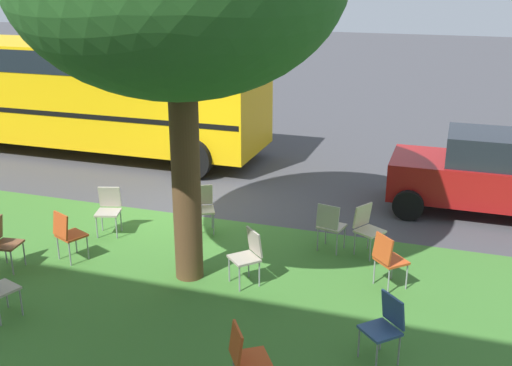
{
  "coord_description": "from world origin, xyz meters",
  "views": [
    {
      "loc": [
        -4.71,
        10.5,
        4.59
      ],
      "look_at": [
        -1.54,
        0.97,
        1.12
      ],
      "focal_mm": 42.76,
      "sensor_mm": 36.0,
      "label": 1
    }
  ],
  "objects_px": {
    "chair_1": "(67,232)",
    "parked_car": "(489,173)",
    "chair_3": "(248,253)",
    "school_bus": "(72,86)",
    "chair_4": "(245,355)",
    "chair_10": "(388,257)",
    "chair_11": "(385,323)",
    "chair_8": "(202,205)",
    "chair_6": "(367,226)",
    "chair_2": "(109,207)",
    "chair_0": "(2,240)",
    "chair_5": "(330,224)"
  },
  "relations": [
    {
      "from": "chair_1",
      "to": "parked_car",
      "type": "xyz_separation_m",
      "value": [
        -6.66,
        -4.51,
        0.32
      ]
    },
    {
      "from": "chair_3",
      "to": "school_bus",
      "type": "xyz_separation_m",
      "value": [
        6.92,
        -5.68,
        1.24
      ]
    },
    {
      "from": "chair_4",
      "to": "chair_10",
      "type": "distance_m",
      "value": 3.28
    },
    {
      "from": "chair_4",
      "to": "chair_11",
      "type": "relative_size",
      "value": 1.0
    },
    {
      "from": "chair_4",
      "to": "chair_10",
      "type": "relative_size",
      "value": 1.0
    },
    {
      "from": "chair_3",
      "to": "chair_10",
      "type": "distance_m",
      "value": 2.12
    },
    {
      "from": "chair_8",
      "to": "chair_10",
      "type": "bearing_deg",
      "value": 162.28
    },
    {
      "from": "chair_4",
      "to": "chair_6",
      "type": "xyz_separation_m",
      "value": [
        -0.74,
        -4.14,
        0.0
      ]
    },
    {
      "from": "parked_car",
      "to": "school_bus",
      "type": "xyz_separation_m",
      "value": [
        10.47,
        -1.38,
        0.92
      ]
    },
    {
      "from": "chair_1",
      "to": "chair_2",
      "type": "distance_m",
      "value": 1.23
    },
    {
      "from": "school_bus",
      "to": "chair_6",
      "type": "bearing_deg",
      "value": 154.5
    },
    {
      "from": "chair_0",
      "to": "chair_10",
      "type": "bearing_deg",
      "value": -167.46
    },
    {
      "from": "parked_car",
      "to": "chair_11",
      "type": "bearing_deg",
      "value": 77.0
    },
    {
      "from": "chair_6",
      "to": "chair_10",
      "type": "distance_m",
      "value": 1.2
    },
    {
      "from": "chair_0",
      "to": "chair_1",
      "type": "height_order",
      "value": "same"
    },
    {
      "from": "chair_11",
      "to": "school_bus",
      "type": "distance_m",
      "value": 11.62
    },
    {
      "from": "chair_4",
      "to": "chair_0",
      "type": "bearing_deg",
      "value": -19.79
    },
    {
      "from": "chair_11",
      "to": "school_bus",
      "type": "height_order",
      "value": "school_bus"
    },
    {
      "from": "chair_0",
      "to": "chair_4",
      "type": "distance_m",
      "value": 5.06
    },
    {
      "from": "chair_1",
      "to": "chair_8",
      "type": "xyz_separation_m",
      "value": [
        -1.63,
        -1.87,
        0.0
      ]
    },
    {
      "from": "chair_3",
      "to": "chair_11",
      "type": "relative_size",
      "value": 1.0
    },
    {
      "from": "chair_5",
      "to": "school_bus",
      "type": "height_order",
      "value": "school_bus"
    },
    {
      "from": "chair_4",
      "to": "chair_1",
      "type": "bearing_deg",
      "value": -30.28
    },
    {
      "from": "chair_2",
      "to": "chair_11",
      "type": "bearing_deg",
      "value": 155.96
    },
    {
      "from": "chair_2",
      "to": "chair_3",
      "type": "distance_m",
      "value": 3.23
    },
    {
      "from": "chair_5",
      "to": "chair_10",
      "type": "relative_size",
      "value": 1.0
    },
    {
      "from": "parked_car",
      "to": "school_bus",
      "type": "relative_size",
      "value": 0.36
    },
    {
      "from": "chair_5",
      "to": "school_bus",
      "type": "relative_size",
      "value": 0.08
    },
    {
      "from": "chair_2",
      "to": "chair_11",
      "type": "height_order",
      "value": "same"
    },
    {
      "from": "chair_1",
      "to": "chair_4",
      "type": "height_order",
      "value": "same"
    },
    {
      "from": "chair_3",
      "to": "chair_6",
      "type": "distance_m",
      "value": 2.27
    },
    {
      "from": "chair_1",
      "to": "parked_car",
      "type": "distance_m",
      "value": 8.05
    },
    {
      "from": "chair_2",
      "to": "chair_10",
      "type": "distance_m",
      "value": 5.14
    },
    {
      "from": "chair_8",
      "to": "parked_car",
      "type": "height_order",
      "value": "parked_car"
    },
    {
      "from": "chair_6",
      "to": "chair_3",
      "type": "bearing_deg",
      "value": 46.17
    },
    {
      "from": "chair_6",
      "to": "chair_2",
      "type": "bearing_deg",
      "value": 7.58
    },
    {
      "from": "chair_0",
      "to": "school_bus",
      "type": "relative_size",
      "value": 0.08
    },
    {
      "from": "chair_0",
      "to": "chair_8",
      "type": "height_order",
      "value": "same"
    },
    {
      "from": "chair_1",
      "to": "chair_3",
      "type": "bearing_deg",
      "value": -176.17
    },
    {
      "from": "parked_car",
      "to": "chair_10",
      "type": "bearing_deg",
      "value": 68.31
    },
    {
      "from": "chair_4",
      "to": "chair_2",
      "type": "bearing_deg",
      "value": -42.13
    },
    {
      "from": "chair_1",
      "to": "chair_10",
      "type": "distance_m",
      "value": 5.22
    },
    {
      "from": "chair_0",
      "to": "chair_5",
      "type": "height_order",
      "value": "same"
    },
    {
      "from": "chair_2",
      "to": "chair_11",
      "type": "relative_size",
      "value": 1.0
    },
    {
      "from": "chair_10",
      "to": "chair_11",
      "type": "height_order",
      "value": "same"
    },
    {
      "from": "chair_1",
      "to": "chair_5",
      "type": "bearing_deg",
      "value": -156.76
    },
    {
      "from": "chair_10",
      "to": "school_bus",
      "type": "xyz_separation_m",
      "value": [
        8.97,
        -5.15,
        1.24
      ]
    },
    {
      "from": "chair_0",
      "to": "chair_11",
      "type": "height_order",
      "value": "same"
    },
    {
      "from": "chair_1",
      "to": "chair_6",
      "type": "distance_m",
      "value": 5.03
    },
    {
      "from": "chair_0",
      "to": "chair_2",
      "type": "xyz_separation_m",
      "value": [
        -0.86,
        -1.81,
        0.0
      ]
    }
  ]
}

